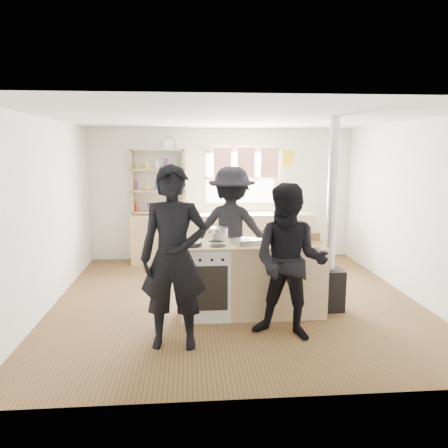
{
  "coord_description": "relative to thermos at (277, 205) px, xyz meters",
  "views": [
    {
      "loc": [
        -0.65,
        -5.86,
        2.07
      ],
      "look_at": [
        -0.17,
        -0.1,
        1.1
      ],
      "focal_mm": 35.0,
      "sensor_mm": 36.0,
      "label": 1
    }
  ],
  "objects": [
    {
      "name": "flue_heater",
      "position": [
        0.16,
        -2.69,
        -0.41
      ],
      "size": [
        0.35,
        0.35,
        2.5
      ],
      "color": "black",
      "rests_on": "ground"
    },
    {
      "name": "back_counter",
      "position": [
        -1.02,
        0.0,
        -0.6
      ],
      "size": [
        3.4,
        0.55,
        0.9
      ],
      "primitive_type": "cube",
      "color": "tan",
      "rests_on": "ground"
    },
    {
      "name": "person_near_right",
      "position": [
        -0.57,
        -3.51,
        -0.19
      ],
      "size": [
        1.04,
        0.94,
        1.73
      ],
      "primitive_type": "imported",
      "rotation": [
        0.0,
        0.0,
        -0.42
      ],
      "color": "black",
      "rests_on": "ground"
    },
    {
      "name": "shelving_unit",
      "position": [
        -2.22,
        0.12,
        0.46
      ],
      "size": [
        1.0,
        0.28,
        1.2
      ],
      "color": "tan",
      "rests_on": "back_counter"
    },
    {
      "name": "cooking_island",
      "position": [
        -0.88,
        -2.77,
        -0.59
      ],
      "size": [
        1.97,
        0.64,
        0.93
      ],
      "color": "silver",
      "rests_on": "ground"
    },
    {
      "name": "bread_board",
      "position": [
        -0.13,
        -2.76,
        -0.07
      ],
      "size": [
        0.29,
        0.21,
        0.12
      ],
      "color": "tan",
      "rests_on": "cooking_island"
    },
    {
      "name": "person_far",
      "position": [
        -1.05,
        -1.84,
        -0.13
      ],
      "size": [
        1.35,
        1.01,
        1.85
      ],
      "primitive_type": "imported",
      "rotation": [
        0.0,
        0.0,
        2.84
      ],
      "color": "black",
      "rests_on": "ground"
    },
    {
      "name": "roast_tray",
      "position": [
        -0.97,
        -2.84,
        -0.08
      ],
      "size": [
        0.38,
        0.36,
        0.07
      ],
      "color": "silver",
      "rests_on": "cooking_island"
    },
    {
      "name": "person_near_left",
      "position": [
        -1.83,
        -3.63,
        -0.08
      ],
      "size": [
        0.75,
        0.52,
        1.94
      ],
      "primitive_type": "imported",
      "rotation": [
        0.0,
        0.0,
        -0.09
      ],
      "color": "black",
      "rests_on": "ground"
    },
    {
      "name": "ground",
      "position": [
        -1.02,
        -2.22,
        -1.06
      ],
      "size": [
        5.0,
        5.0,
        0.01
      ],
      "primitive_type": "cube",
      "color": "brown",
      "rests_on": "ground"
    },
    {
      "name": "thermos",
      "position": [
        0.0,
        0.0,
        0.0
      ],
      "size": [
        0.1,
        0.1,
        0.3
      ],
      "primitive_type": "cylinder",
      "color": "silver",
      "rests_on": "back_counter"
    },
    {
      "name": "stockpot_counter",
      "position": [
        -0.56,
        -2.69,
        -0.02
      ],
      "size": [
        0.3,
        0.3,
        0.22
      ],
      "color": "silver",
      "rests_on": "cooking_island"
    },
    {
      "name": "skillet_greens",
      "position": [
        -1.65,
        -2.87,
        -0.09
      ],
      "size": [
        0.33,
        0.33,
        0.05
      ],
      "color": "black",
      "rests_on": "cooking_island"
    },
    {
      "name": "stockpot_stove",
      "position": [
        -1.27,
        -2.55,
        -0.04
      ],
      "size": [
        0.23,
        0.23,
        0.19
      ],
      "color": "silver",
      "rests_on": "cooking_island"
    }
  ]
}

